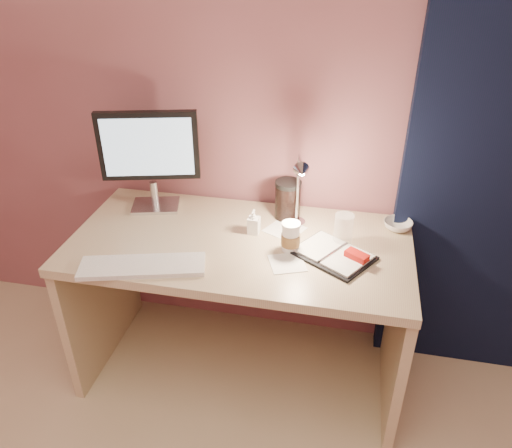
% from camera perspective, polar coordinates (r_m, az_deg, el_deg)
% --- Properties ---
extents(room, '(3.50, 3.50, 3.50)m').
position_cam_1_polar(room, '(2.18, 25.59, 8.85)').
color(room, '#C6B28E').
rests_on(room, ground).
extents(desk, '(1.40, 0.70, 0.73)m').
position_cam_1_polar(desk, '(2.24, -1.34, -5.81)').
color(desk, '#C0B388').
rests_on(desk, ground).
extents(monitor, '(0.42, 0.20, 0.46)m').
position_cam_1_polar(monitor, '(2.23, -12.10, 8.05)').
color(monitor, silver).
rests_on(monitor, desk).
extents(keyboard, '(0.49, 0.26, 0.02)m').
position_cam_1_polar(keyboard, '(1.94, -12.85, -4.72)').
color(keyboard, white).
rests_on(keyboard, desk).
extents(planner, '(0.36, 0.33, 0.04)m').
position_cam_1_polar(planner, '(1.98, 9.03, -3.44)').
color(planner, black).
rests_on(planner, desk).
extents(paper_a, '(0.17, 0.17, 0.00)m').
position_cam_1_polar(paper_a, '(1.92, 3.58, -4.48)').
color(paper_a, white).
rests_on(paper_a, desk).
extents(paper_c, '(0.19, 0.19, 0.00)m').
position_cam_1_polar(paper_c, '(2.13, 3.31, -0.63)').
color(paper_c, white).
rests_on(paper_c, desk).
extents(coffee_cup, '(0.08, 0.08, 0.12)m').
position_cam_1_polar(coffee_cup, '(1.97, 3.98, -1.53)').
color(coffee_cup, white).
rests_on(coffee_cup, desk).
extents(clear_cup, '(0.08, 0.08, 0.13)m').
position_cam_1_polar(clear_cup, '(2.03, 9.96, -0.65)').
color(clear_cup, white).
rests_on(clear_cup, desk).
extents(bowl, '(0.13, 0.13, 0.04)m').
position_cam_1_polar(bowl, '(2.21, 15.91, -0.13)').
color(bowl, silver).
rests_on(bowl, desk).
extents(lotion_bottle, '(0.05, 0.05, 0.11)m').
position_cam_1_polar(lotion_bottle, '(2.08, -0.27, 0.27)').
color(lotion_bottle, white).
rests_on(lotion_bottle, desk).
extents(dark_jar, '(0.11, 0.11, 0.16)m').
position_cam_1_polar(dark_jar, '(2.19, 3.64, 2.55)').
color(dark_jar, black).
rests_on(dark_jar, desk).
extents(desk_lamp, '(0.11, 0.21, 0.34)m').
position_cam_1_polar(desk_lamp, '(2.00, 4.01, 4.17)').
color(desk_lamp, silver).
rests_on(desk_lamp, desk).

